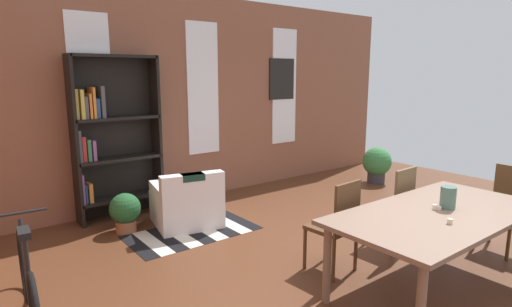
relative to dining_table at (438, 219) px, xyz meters
The scene contains 20 objects.
ground_plane 0.74m from the dining_table, 115.39° to the left, with size 9.46×9.46×0.00m, color #59311D.
back_wall_brick 4.06m from the dining_table, 91.80° to the left, with size 8.26×0.12×3.13m, color brown.
window_pane_0 4.42m from the dining_table, 115.04° to the left, with size 0.55×0.02×2.04m, color white.
window_pane_1 4.03m from the dining_table, 91.83° to the left, with size 0.55×0.02×2.04m, color white.
window_pane_2 4.32m from the dining_table, 68.04° to the left, with size 0.55×0.02×2.04m, color white.
dining_table is the anchor object (origin of this frame).
vase_on_table 0.23m from the dining_table, ahead, with size 0.14×0.14×0.20m, color #4C7266.
tealight_candle_0 0.10m from the dining_table, 28.06° to the left, with size 0.04×0.04×0.03m, color silver.
tealight_candle_1 0.11m from the dining_table, 63.22° to the left, with size 0.04×0.04×0.04m, color silver.
tealight_candle_2 0.33m from the dining_table, 135.56° to the right, with size 0.04×0.04×0.04m, color silver.
dining_chair_far_left 0.91m from the dining_table, 121.74° to the left, with size 0.43×0.43×0.95m.
dining_chair_far_right 0.92m from the dining_table, 57.75° to the left, with size 0.42×0.42×0.95m.
dining_chair_head_right 1.44m from the dining_table, ahead, with size 0.42×0.42×0.95m.
bookshelf_tall 4.10m from the dining_table, 114.16° to the left, with size 1.15×0.31×2.20m.
armchair_white 3.06m from the dining_table, 109.47° to the left, with size 0.94×0.94×0.75m.
bicycle_second 3.47m from the dining_table, 152.10° to the left, with size 0.44×1.66×0.88m.
potted_plant_by_shelf 3.87m from the dining_table, 44.09° to the left, with size 0.52×0.52×0.65m.
potted_plant_corner 3.59m from the dining_table, 119.17° to the left, with size 0.39×0.39×0.49m.
striped_rug 2.87m from the dining_table, 113.02° to the left, with size 1.60×0.85×0.01m.
framed_picture 4.33m from the dining_table, 68.90° to the left, with size 0.56×0.03×0.72m, color black.
Camera 1 is at (-3.33, -2.07, 1.95)m, focal length 29.06 mm.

